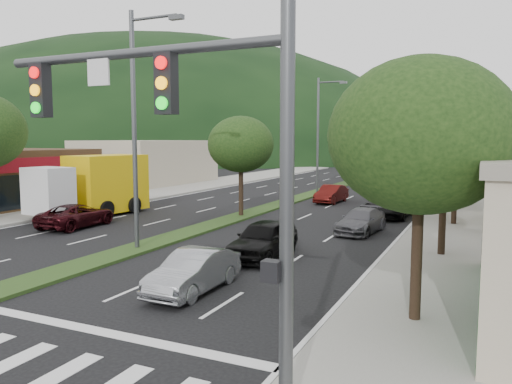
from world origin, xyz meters
The scene contains 23 objects.
sidewalk_right centered at (12.50, 25.00, 0.07)m, with size 5.00×90.00×0.15m, color gray.
sidewalk_left centered at (-13.00, 25.00, 0.07)m, with size 6.00×90.00×0.15m, color gray.
median centered at (0.00, 28.00, 0.06)m, with size 1.60×56.00×0.12m, color #243D16.
traffic_signal centered at (9.03, -1.54, 4.65)m, with size 6.12×0.40×7.00m.
bldg_left_far centered at (-19.00, 34.00, 2.30)m, with size 9.00×14.00×4.60m, color #B5A990.
hill_far centered at (-80.00, 110.00, 0.00)m, with size 176.00×132.00×82.00m, color black.
tree_r_a centered at (12.00, 4.00, 4.82)m, with size 4.60×4.60×6.63m.
tree_r_b centered at (12.00, 12.00, 5.04)m, with size 4.80×4.80×6.94m.
tree_r_c centered at (12.00, 20.00, 4.75)m, with size 4.40×4.40×6.48m.
tree_r_d centered at (12.00, 30.00, 5.18)m, with size 5.00×5.00×7.17m.
tree_r_e centered at (12.00, 40.00, 4.89)m, with size 4.60×4.60×6.71m.
tree_med_near centered at (0.00, 18.00, 4.43)m, with size 4.00×4.00×6.02m.
tree_med_far centered at (0.00, 44.00, 5.01)m, with size 4.80×4.80×6.94m.
streetlight_near centered at (0.21, 8.00, 5.58)m, with size 2.60×0.25×10.00m.
streetlight_mid centered at (0.21, 33.00, 5.58)m, with size 2.60×0.25×10.00m.
sedan_silver centered at (5.37, 3.98, 0.64)m, with size 1.36×3.91×1.29m, color #94969B.
suv_maroon centered at (-6.50, 11.13, 0.64)m, with size 2.11×4.58×1.27m, color black.
car_queue_a centered at (5.48, 9.01, 0.75)m, with size 1.77×4.39×1.49m, color black.
car_queue_b centered at (7.84, 15.98, 0.61)m, with size 1.70×4.18×1.21m, color #48484C.
car_queue_c centered at (3.05, 27.00, 0.66)m, with size 1.41×4.04×1.33m, color #4A0E0C.
car_queue_d centered at (8.23, 22.00, 0.73)m, with size 2.41×5.23×1.45m, color black.
box_truck centered at (-8.52, 14.81, 1.77)m, with size 3.65×7.83×3.73m.
motorhome centered at (7.83, 27.90, 2.08)m, with size 4.14×10.45×3.91m.
Camera 1 is at (13.52, -8.98, 4.75)m, focal length 35.00 mm.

